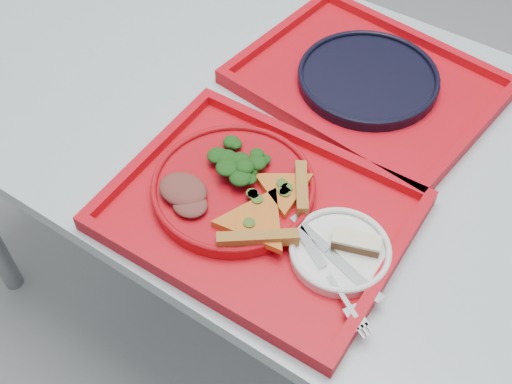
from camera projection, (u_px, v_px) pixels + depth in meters
ground at (292, 327)px, 1.72m from camera, size 10.00×10.00×0.00m
table at (307, 158)px, 1.19m from camera, size 1.60×0.80×0.75m
tray_main at (258, 214)px, 1.01m from camera, size 0.46×0.36×0.01m
tray_far at (367, 85)px, 1.20m from camera, size 0.49×0.40×0.01m
dinner_plate at (233, 189)px, 1.02m from camera, size 0.26×0.26×0.02m
side_plate at (340, 252)px, 0.95m from camera, size 0.15×0.15×0.01m
navy_plate at (368, 79)px, 1.19m from camera, size 0.26×0.26×0.02m
pizza_slice_a at (256, 220)px, 0.96m from camera, size 0.18×0.18×0.02m
pizza_slice_b at (284, 188)px, 1.00m from camera, size 0.14×0.14×0.02m
salad_heap at (239, 158)px, 1.03m from camera, size 0.08×0.07×0.04m
meat_portion at (183, 190)px, 1.00m from camera, size 0.08×0.06×0.02m
dessert_bar at (356, 242)px, 0.94m from camera, size 0.08×0.05×0.02m
knife at (335, 257)px, 0.93m from camera, size 0.18×0.07×0.01m
fork at (329, 275)px, 0.91m from camera, size 0.17×0.11×0.01m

